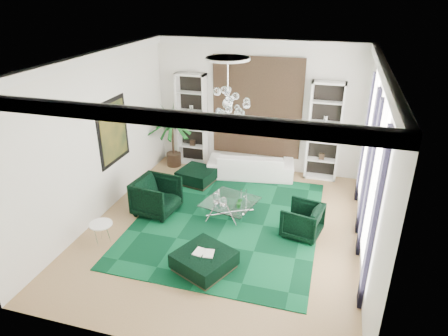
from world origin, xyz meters
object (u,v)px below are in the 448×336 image
(armchair_left, at_px, (157,196))
(coffee_table, at_px, (230,208))
(palm, at_px, (172,128))
(ottoman_side, at_px, (197,176))
(ottoman_front, at_px, (204,261))
(side_table, at_px, (102,233))
(armchair_right, at_px, (302,220))
(sofa, at_px, (251,165))

(armchair_left, bearing_deg, coffee_table, -72.34)
(coffee_table, distance_m, palm, 3.58)
(coffee_table, distance_m, ottoman_side, 1.98)
(ottoman_front, height_order, side_table, side_table)
(side_table, bearing_deg, palm, 91.35)
(armchair_right, height_order, ottoman_front, armchair_right)
(armchair_left, height_order, armchair_right, armchair_left)
(coffee_table, bearing_deg, palm, 135.59)
(ottoman_side, bearing_deg, side_table, -106.86)
(coffee_table, relative_size, ottoman_side, 1.24)
(ottoman_front, height_order, palm, palm)
(ottoman_front, bearing_deg, ottoman_side, 111.52)
(sofa, distance_m, side_table, 4.77)
(armchair_right, bearing_deg, palm, -111.19)
(coffee_table, bearing_deg, armchair_left, -168.69)
(armchair_left, bearing_deg, side_table, 164.55)
(armchair_right, height_order, coffee_table, armchair_right)
(armchair_right, height_order, ottoman_side, armchair_right)
(armchair_left, distance_m, ottoman_side, 1.86)
(armchair_right, distance_m, palm, 5.09)
(ottoman_side, height_order, ottoman_front, ottoman_side)
(ottoman_side, bearing_deg, armchair_right, -30.14)
(ottoman_front, distance_m, side_table, 2.41)
(sofa, relative_size, ottoman_side, 2.65)
(sofa, bearing_deg, ottoman_front, 82.31)
(armchair_left, distance_m, coffee_table, 1.80)
(armchair_left, distance_m, armchair_right, 3.50)
(armchair_right, distance_m, ottoman_side, 3.59)
(ottoman_side, xyz_separation_m, side_table, (-1.00, -3.30, 0.03))
(armchair_left, xyz_separation_m, ottoman_side, (0.40, 1.80, -0.24))
(armchair_right, height_order, side_table, armchair_right)
(armchair_right, xyz_separation_m, coffee_table, (-1.75, 0.35, -0.18))
(sofa, bearing_deg, side_table, 52.14)
(armchair_left, height_order, ottoman_side, armchair_left)
(sofa, height_order, side_table, sofa)
(ottoman_side, height_order, side_table, side_table)
(ottoman_front, bearing_deg, sofa, 90.65)
(armchair_left, xyz_separation_m, side_table, (-0.60, -1.50, -0.21))
(coffee_table, xyz_separation_m, ottoman_side, (-1.35, 1.45, 0.01))
(sofa, height_order, ottoman_front, sofa)
(coffee_table, distance_m, side_table, 2.99)
(coffee_table, relative_size, ottoman_front, 1.16)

